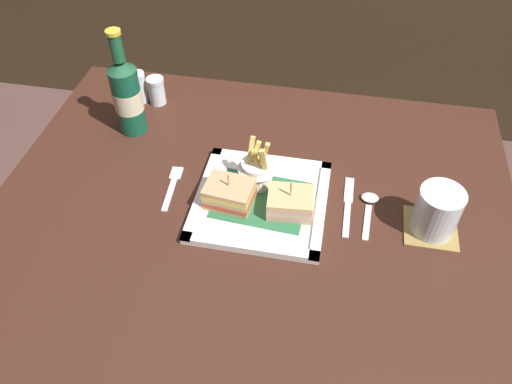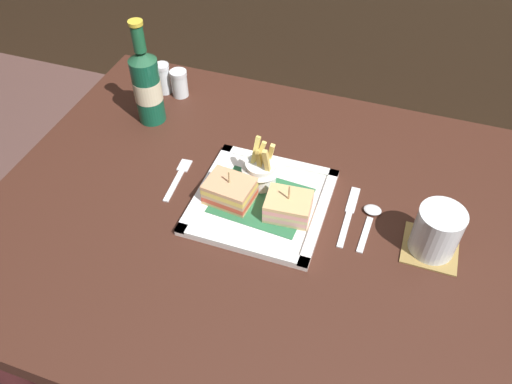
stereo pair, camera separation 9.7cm
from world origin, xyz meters
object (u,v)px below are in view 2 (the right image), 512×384
object	(u,v)px
dining_table	(251,245)
pepper_shaker	(180,85)
knife	(349,213)
fries_cup	(262,169)
beer_bottle	(147,85)
salt_shaker	(164,80)
square_plate	(261,202)
sandwich_half_left	(229,192)
sandwich_half_right	(288,208)
water_glass	(436,233)
fork	(179,177)
spoon	(371,216)

from	to	relation	value
dining_table	pepper_shaker	distance (m)	0.45
knife	fries_cup	bearing A→B (deg)	175.62
beer_bottle	pepper_shaker	xyz separation A→B (m)	(0.02, 0.11, -0.06)
dining_table	salt_shaker	xyz separation A→B (m)	(-0.34, 0.30, 0.15)
square_plate	salt_shaker	size ratio (longest dim) A/B	3.29
sandwich_half_left	sandwich_half_right	bearing A→B (deg)	0.00
water_glass	fork	size ratio (longest dim) A/B	0.74
beer_bottle	salt_shaker	world-z (taller)	beer_bottle
beer_bottle	knife	world-z (taller)	beer_bottle
square_plate	fork	world-z (taller)	square_plate
beer_bottle	fork	size ratio (longest dim) A/B	1.94
square_plate	sandwich_half_left	xyz separation A→B (m)	(-0.06, -0.02, 0.03)
spoon	sandwich_half_left	bearing A→B (deg)	-168.43
sandwich_half_right	knife	xyz separation A→B (m)	(0.11, 0.05, -0.03)
dining_table	water_glass	world-z (taller)	water_glass
dining_table	knife	distance (m)	0.23
square_plate	beer_bottle	world-z (taller)	beer_bottle
sandwich_half_left	water_glass	bearing A→B (deg)	2.32
square_plate	water_glass	world-z (taller)	water_glass
square_plate	salt_shaker	distance (m)	0.46
knife	pepper_shaker	world-z (taller)	pepper_shaker
fries_cup	dining_table	bearing A→B (deg)	-91.73
salt_shaker	knife	bearing A→B (deg)	-25.96
sandwich_half_right	fork	xyz separation A→B (m)	(-0.25, 0.04, -0.03)
sandwich_half_left	pepper_shaker	bearing A→B (deg)	129.14
fries_cup	salt_shaker	size ratio (longest dim) A/B	1.39
sandwich_half_left	square_plate	bearing A→B (deg)	19.07
fries_cup	water_glass	distance (m)	0.35
salt_shaker	square_plate	bearing A→B (deg)	-39.06
square_plate	fries_cup	distance (m)	0.07
fork	pepper_shaker	xyz separation A→B (m)	(-0.12, 0.27, 0.03)
beer_bottle	sandwich_half_right	bearing A→B (deg)	-26.83
sandwich_half_left	pepper_shaker	world-z (taller)	sandwich_half_left
fries_cup	spoon	world-z (taller)	fries_cup
square_plate	spoon	world-z (taller)	square_plate
square_plate	spoon	xyz separation A→B (m)	(0.21, 0.04, -0.00)
water_glass	spoon	distance (m)	0.13
spoon	salt_shaker	bearing A→B (deg)	156.04
spoon	dining_table	bearing A→B (deg)	-167.19
dining_table	spoon	world-z (taller)	spoon
sandwich_half_left	spoon	distance (m)	0.28
pepper_shaker	spoon	bearing A→B (deg)	-25.70
beer_bottle	pepper_shaker	distance (m)	0.13
dining_table	sandwich_half_left	distance (m)	0.16
sandwich_half_left	water_glass	world-z (taller)	water_glass
sandwich_half_right	water_glass	world-z (taller)	water_glass
water_glass	salt_shaker	distance (m)	0.74
dining_table	fries_cup	distance (m)	0.18
salt_shaker	fries_cup	bearing A→B (deg)	-35.48
beer_bottle	salt_shaker	distance (m)	0.13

